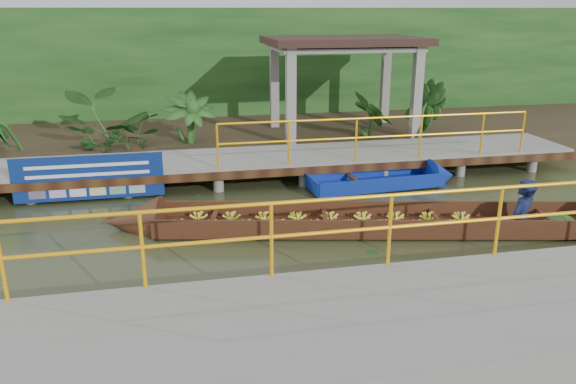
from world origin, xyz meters
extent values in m
plane|color=#31361B|center=(0.00, 0.00, 0.00)|extent=(80.00, 80.00, 0.00)
cube|color=#332A19|center=(0.00, 7.50, 0.23)|extent=(30.00, 8.00, 0.45)
cube|color=gray|center=(0.00, 3.50, 0.50)|extent=(16.00, 2.00, 0.15)
cube|color=black|center=(0.00, 2.50, 0.42)|extent=(16.00, 0.12, 0.18)
cylinder|color=#FCA90D|center=(2.75, 2.55, 1.57)|extent=(7.50, 0.05, 0.05)
cylinder|color=#FCA90D|center=(2.75, 2.55, 1.12)|extent=(7.50, 0.05, 0.05)
cylinder|color=#FCA90D|center=(2.75, 2.55, 1.07)|extent=(0.05, 0.05, 1.00)
cylinder|color=gray|center=(-6.00, 4.30, 0.22)|extent=(0.24, 0.24, 0.55)
cylinder|color=gray|center=(-4.00, 2.70, 0.22)|extent=(0.24, 0.24, 0.55)
cylinder|color=gray|center=(-4.00, 4.30, 0.22)|extent=(0.24, 0.24, 0.55)
cylinder|color=gray|center=(-2.00, 2.70, 0.22)|extent=(0.24, 0.24, 0.55)
cylinder|color=gray|center=(-2.00, 4.30, 0.22)|extent=(0.24, 0.24, 0.55)
cylinder|color=gray|center=(0.00, 2.70, 0.22)|extent=(0.24, 0.24, 0.55)
cylinder|color=gray|center=(0.00, 4.30, 0.22)|extent=(0.24, 0.24, 0.55)
cylinder|color=gray|center=(2.00, 2.70, 0.22)|extent=(0.24, 0.24, 0.55)
cylinder|color=gray|center=(2.00, 4.30, 0.22)|extent=(0.24, 0.24, 0.55)
cylinder|color=gray|center=(4.00, 2.70, 0.22)|extent=(0.24, 0.24, 0.55)
cylinder|color=gray|center=(4.00, 4.30, 0.22)|extent=(0.24, 0.24, 0.55)
cylinder|color=gray|center=(6.00, 2.70, 0.22)|extent=(0.24, 0.24, 0.55)
cylinder|color=gray|center=(6.00, 4.30, 0.22)|extent=(0.24, 0.24, 0.55)
cylinder|color=gray|center=(0.00, 2.70, 0.22)|extent=(0.24, 0.24, 0.55)
cube|color=gray|center=(1.00, -4.20, 0.30)|extent=(18.00, 2.40, 0.70)
cylinder|color=#FCA90D|center=(1.00, -3.05, 1.65)|extent=(10.00, 0.05, 0.05)
cylinder|color=#FCA90D|center=(1.00, -3.05, 1.20)|extent=(10.00, 0.05, 0.05)
cylinder|color=#FCA90D|center=(1.00, -3.05, 1.15)|extent=(0.05, 0.05, 1.00)
cube|color=gray|center=(1.20, 5.10, 1.60)|extent=(0.25, 0.25, 2.80)
cube|color=gray|center=(4.80, 5.10, 1.60)|extent=(0.25, 0.25, 2.80)
cube|color=gray|center=(1.20, 7.50, 1.60)|extent=(0.25, 0.25, 2.80)
cube|color=gray|center=(4.80, 7.50, 1.60)|extent=(0.25, 0.25, 2.80)
cube|color=gray|center=(3.00, 6.30, 2.90)|extent=(4.00, 2.60, 0.12)
cube|color=#2F1E17|center=(3.00, 6.30, 3.10)|extent=(4.40, 3.00, 0.20)
cube|color=#143912|center=(0.00, 10.00, 2.00)|extent=(30.00, 0.80, 4.00)
cube|color=#381A0F|center=(1.77, -0.30, 0.06)|extent=(8.40, 2.76, 0.06)
cube|color=#381A0F|center=(1.88, 0.21, 0.21)|extent=(8.20, 1.80, 0.36)
cube|color=#381A0F|center=(1.66, -0.82, 0.21)|extent=(8.20, 1.80, 0.36)
cone|color=#381A0F|center=(-2.78, 0.66, 0.15)|extent=(1.23, 1.20, 1.00)
ellipsoid|color=#143912|center=(5.05, -1.00, 0.17)|extent=(0.67, 0.57, 0.27)
imported|color=#10173D|center=(4.33, -0.85, 0.99)|extent=(0.79, 0.72, 1.80)
cube|color=navy|center=(2.56, 2.13, 0.10)|extent=(3.12, 1.15, 0.10)
cube|color=navy|center=(2.52, 2.59, 0.22)|extent=(3.06, 0.30, 0.31)
cube|color=navy|center=(2.59, 1.67, 0.22)|extent=(3.06, 0.30, 0.31)
cube|color=navy|center=(1.03, 2.01, 0.22)|extent=(0.13, 0.92, 0.31)
cone|color=navy|center=(4.28, 2.26, 0.16)|extent=(0.68, 0.90, 0.86)
cube|color=black|center=(2.05, 2.09, 0.27)|extent=(0.17, 0.92, 0.05)
cube|color=navy|center=(-3.75, 2.48, 0.55)|extent=(3.10, 0.03, 0.97)
cube|color=white|center=(-3.75, 2.46, 0.82)|extent=(2.52, 0.01, 0.07)
cube|color=white|center=(-3.75, 2.46, 0.62)|extent=(2.52, 0.01, 0.07)
imported|color=#143912|center=(-6.00, 5.30, 1.17)|extent=(1.16, 1.16, 1.44)
imported|color=#143912|center=(-3.50, 5.30, 1.17)|extent=(1.16, 1.16, 1.44)
imported|color=#143912|center=(-1.50, 5.30, 1.17)|extent=(1.16, 1.16, 1.44)
imported|color=#143912|center=(3.50, 5.30, 1.17)|extent=(1.16, 1.16, 1.44)
imported|color=#143912|center=(5.00, 5.30, 1.17)|extent=(1.16, 1.16, 1.44)
camera|label=1|loc=(-1.95, -9.56, 3.96)|focal=35.00mm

